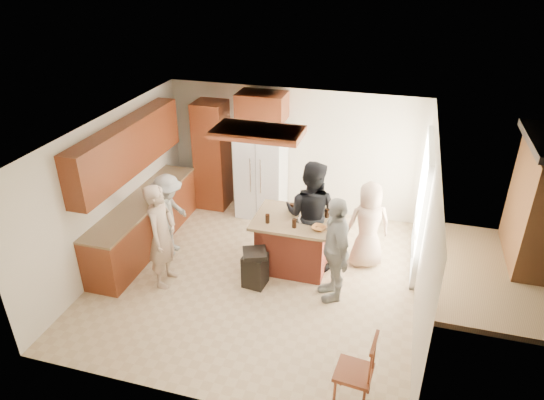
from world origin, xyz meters
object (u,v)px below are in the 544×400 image
(person_behind_right, at_px, (368,225))
(trash_bin, at_px, (255,268))
(kitchen_island, at_px, (294,242))
(spindle_chair, at_px, (356,373))
(refrigerator, at_px, (261,172))
(person_front_left, at_px, (162,236))
(person_behind_left, at_px, (311,214))
(person_counter, at_px, (169,215))
(person_side_right, at_px, (335,249))

(person_behind_right, xyz_separation_m, trash_bin, (-1.62, -1.07, -0.44))
(kitchen_island, height_order, spindle_chair, spindle_chair)
(refrigerator, bearing_deg, person_front_left, -107.28)
(person_behind_left, bearing_deg, trash_bin, 59.24)
(person_behind_right, bearing_deg, spindle_chair, 73.41)
(person_front_left, distance_m, trash_bin, 1.53)
(person_front_left, height_order, kitchen_island, person_front_left)
(person_counter, xyz_separation_m, spindle_chair, (3.50, -2.32, -0.29))
(refrigerator, relative_size, kitchen_island, 1.41)
(person_behind_left, bearing_deg, spindle_chair, 121.33)
(person_side_right, distance_m, refrigerator, 2.88)
(person_front_left, distance_m, person_behind_right, 3.32)
(person_side_right, bearing_deg, refrigerator, -164.93)
(kitchen_island, bearing_deg, trash_bin, -124.68)
(trash_bin, distance_m, spindle_chair, 2.57)
(person_side_right, relative_size, refrigerator, 0.94)
(person_front_left, bearing_deg, refrigerator, -19.98)
(spindle_chair, bearing_deg, refrigerator, 120.04)
(person_side_right, relative_size, kitchen_island, 1.33)
(person_behind_left, relative_size, person_side_right, 1.10)
(person_front_left, distance_m, kitchen_island, 2.14)
(person_front_left, relative_size, spindle_chair, 1.74)
(person_behind_right, bearing_deg, person_front_left, 4.47)
(person_behind_left, bearing_deg, person_behind_right, -157.30)
(person_behind_right, distance_m, kitchen_island, 1.26)
(person_front_left, distance_m, person_behind_left, 2.40)
(person_behind_right, distance_m, person_counter, 3.37)
(person_side_right, xyz_separation_m, refrigerator, (-1.82, 2.23, 0.05))
(person_behind_left, height_order, kitchen_island, person_behind_left)
(spindle_chair, bearing_deg, person_behind_right, 93.49)
(person_front_left, height_order, trash_bin, person_front_left)
(kitchen_island, bearing_deg, person_behind_right, 19.07)
(person_front_left, xyz_separation_m, refrigerator, (0.81, 2.61, 0.04))
(person_front_left, distance_m, spindle_chair, 3.56)
(person_counter, relative_size, refrigerator, 0.83)
(person_behind_left, bearing_deg, person_side_right, 133.34)
(person_behind_left, bearing_deg, kitchen_island, 45.32)
(person_counter, height_order, refrigerator, refrigerator)
(person_behind_left, distance_m, refrigerator, 1.95)
(spindle_chair, bearing_deg, person_front_left, 154.67)
(person_side_right, height_order, trash_bin, person_side_right)
(spindle_chair, bearing_deg, trash_bin, 134.58)
(trash_bin, relative_size, spindle_chair, 0.63)
(person_behind_right, relative_size, person_counter, 1.01)
(person_behind_right, relative_size, kitchen_island, 1.18)
(person_front_left, xyz_separation_m, person_behind_left, (2.10, 1.15, 0.07))
(person_front_left, xyz_separation_m, person_side_right, (2.63, 0.38, -0.01))
(person_front_left, xyz_separation_m, person_counter, (-0.30, 0.81, -0.12))
(person_counter, xyz_separation_m, trash_bin, (1.70, -0.50, -0.42))
(trash_bin, height_order, spindle_chair, spindle_chair)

